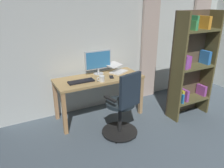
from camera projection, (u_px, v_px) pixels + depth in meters
back_room_partition at (127, 39)px, 4.24m from camera, size 4.90×0.10×2.53m
curtain_left_panel at (198, 39)px, 5.02m from camera, size 0.45×0.06×2.24m
curtain_right_panel at (149, 45)px, 4.42m from camera, size 0.37×0.06×2.24m
desk at (99, 83)px, 3.75m from camera, size 1.50×0.60×0.74m
office_chair at (123, 107)px, 3.23m from camera, size 0.56×0.56×1.05m
computer_monitor at (98, 61)px, 3.81m from camera, size 0.49×0.18×0.42m
computer_keyboard at (81, 81)px, 3.50m from camera, size 0.42×0.15×0.02m
laptop at (117, 69)px, 3.97m from camera, size 0.42×0.42×0.15m
cell_phone_by_monitor at (134, 75)px, 3.81m from camera, size 0.10×0.16×0.01m
cell_phone_face_up at (111, 77)px, 3.72m from camera, size 0.11×0.16×0.01m
mug_coffee at (102, 79)px, 3.51m from camera, size 0.13×0.09×0.10m
bookshelf at (190, 65)px, 3.74m from camera, size 0.77×0.30×1.83m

